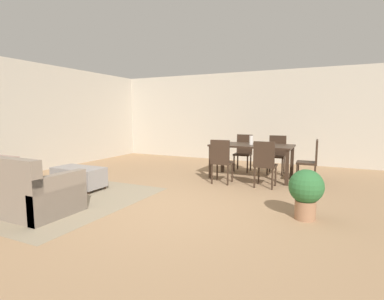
{
  "coord_description": "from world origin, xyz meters",
  "views": [
    {
      "loc": [
        2.23,
        -3.9,
        1.43
      ],
      "look_at": [
        -0.26,
        1.29,
        0.74
      ],
      "focal_mm": 27.61,
      "sensor_mm": 36.0,
      "label": 1
    }
  ],
  "objects": [
    {
      "name": "potted_plant",
      "position": [
        1.94,
        0.31,
        0.4
      ],
      "size": [
        0.47,
        0.47,
        0.69
      ],
      "color": "#996B4C",
      "rests_on": "ground_plane"
    },
    {
      "name": "wall_left",
      "position": [
        -4.5,
        0.5,
        1.35
      ],
      "size": [
        0.12,
        11.0,
        2.7
      ],
      "primitive_type": "cube",
      "color": "#BCB2A0",
      "rests_on": "ground_plane"
    },
    {
      "name": "wall_back",
      "position": [
        0.0,
        5.0,
        1.35
      ],
      "size": [
        9.0,
        0.12,
        2.7
      ],
      "primitive_type": "cube",
      "color": "#BCB2A0",
      "rests_on": "ground_plane"
    },
    {
      "name": "dining_table",
      "position": [
        0.6,
        2.6,
        0.67
      ],
      "size": [
        1.77,
        0.9,
        0.76
      ],
      "color": "#332319",
      "rests_on": "ground_plane"
    },
    {
      "name": "dining_chair_far_right",
      "position": [
        1.02,
        3.38,
        0.52
      ],
      "size": [
        0.41,
        0.41,
        0.92
      ],
      "color": "#332319",
      "rests_on": "ground_plane"
    },
    {
      "name": "area_rug",
      "position": [
        -2.12,
        -0.47,
        0.0
      ],
      "size": [
        3.0,
        2.8,
        0.01
      ],
      "primitive_type": "cube",
      "color": "gray",
      "rests_on": "ground_plane"
    },
    {
      "name": "ground_plane",
      "position": [
        0.0,
        0.0,
        0.0
      ],
      "size": [
        10.8,
        10.8,
        0.0
      ],
      "primitive_type": "plane",
      "color": "#9E7A56"
    },
    {
      "name": "dining_chair_near_right",
      "position": [
        1.06,
        1.81,
        0.52
      ],
      "size": [
        0.4,
        0.4,
        0.92
      ],
      "color": "#332319",
      "rests_on": "ground_plane"
    },
    {
      "name": "dining_chair_far_left",
      "position": [
        0.2,
        3.38,
        0.52
      ],
      "size": [
        0.41,
        0.41,
        0.92
      ],
      "color": "#332319",
      "rests_on": "ground_plane"
    },
    {
      "name": "ottoman_table",
      "position": [
        -2.13,
        0.17,
        0.24
      ],
      "size": [
        0.98,
        0.51,
        0.43
      ],
      "color": "gray",
      "rests_on": "ground_plane"
    },
    {
      "name": "dining_chair_head_east",
      "position": [
        1.85,
        2.59,
        0.52
      ],
      "size": [
        0.41,
        0.41,
        0.92
      ],
      "color": "#332319",
      "rests_on": "ground_plane"
    },
    {
      "name": "vase_centerpiece",
      "position": [
        0.59,
        2.58,
        0.86
      ],
      "size": [
        0.08,
        0.08,
        0.2
      ],
      "primitive_type": "cylinder",
      "color": "silver",
      "rests_on": "dining_table"
    },
    {
      "name": "couch",
      "position": [
        -2.1,
        -1.16,
        0.29
      ],
      "size": [
        2.04,
        0.88,
        0.86
      ],
      "color": "gray",
      "rests_on": "ground_plane"
    },
    {
      "name": "dining_chair_near_left",
      "position": [
        0.18,
        1.78,
        0.52
      ],
      "size": [
        0.42,
        0.42,
        0.92
      ],
      "color": "#332319",
      "rests_on": "ground_plane"
    }
  ]
}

